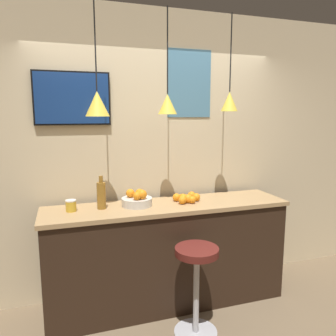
{
  "coord_description": "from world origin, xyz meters",
  "views": [
    {
      "loc": [
        -0.93,
        -2.24,
        1.86
      ],
      "look_at": [
        0.0,
        0.64,
        1.37
      ],
      "focal_mm": 35.0,
      "sensor_mm": 36.0,
      "label": 1
    }
  ],
  "objects_px": {
    "fruit_bowl": "(137,200)",
    "mounted_tv": "(72,98)",
    "juice_bottle": "(101,195)",
    "bar_stool": "(196,274)",
    "spread_jar": "(71,206)"
  },
  "relations": [
    {
      "from": "juice_bottle",
      "to": "spread_jar",
      "type": "distance_m",
      "value": 0.28
    },
    {
      "from": "fruit_bowl",
      "to": "spread_jar",
      "type": "xyz_separation_m",
      "value": [
        -0.59,
        0.01,
        -0.01
      ]
    },
    {
      "from": "bar_stool",
      "to": "fruit_bowl",
      "type": "bearing_deg",
      "value": 124.06
    },
    {
      "from": "juice_bottle",
      "to": "bar_stool",
      "type": "bearing_deg",
      "value": -38.66
    },
    {
      "from": "bar_stool",
      "to": "spread_jar",
      "type": "height_order",
      "value": "spread_jar"
    },
    {
      "from": "mounted_tv",
      "to": "bar_stool",
      "type": "bearing_deg",
      "value": -43.54
    },
    {
      "from": "bar_stool",
      "to": "fruit_bowl",
      "type": "relative_size",
      "value": 2.72
    },
    {
      "from": "juice_bottle",
      "to": "mounted_tv",
      "type": "bearing_deg",
      "value": 124.26
    },
    {
      "from": "bar_stool",
      "to": "spread_jar",
      "type": "distance_m",
      "value": 1.24
    },
    {
      "from": "spread_jar",
      "to": "bar_stool",
      "type": "bearing_deg",
      "value": -30.1
    },
    {
      "from": "fruit_bowl",
      "to": "mounted_tv",
      "type": "height_order",
      "value": "mounted_tv"
    },
    {
      "from": "fruit_bowl",
      "to": "mounted_tv",
      "type": "relative_size",
      "value": 0.41
    },
    {
      "from": "juice_bottle",
      "to": "mounted_tv",
      "type": "xyz_separation_m",
      "value": [
        -0.2,
        0.3,
        0.86
      ]
    },
    {
      "from": "juice_bottle",
      "to": "spread_jar",
      "type": "xyz_separation_m",
      "value": [
        -0.27,
        0.0,
        -0.08
      ]
    },
    {
      "from": "fruit_bowl",
      "to": "juice_bottle",
      "type": "height_order",
      "value": "juice_bottle"
    }
  ]
}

